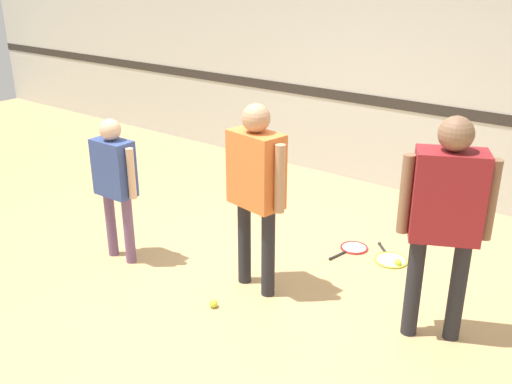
% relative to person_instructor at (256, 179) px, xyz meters
% --- Properties ---
extents(ground_plane, '(16.00, 16.00, 0.00)m').
position_rel_person_instructor_xyz_m(ground_plane, '(-0.22, 0.10, -0.96)').
color(ground_plane, tan).
extents(wall_back, '(16.00, 0.07, 3.20)m').
position_rel_person_instructor_xyz_m(wall_back, '(-0.22, 2.82, 0.63)').
color(wall_back, beige).
rests_on(wall_back, ground_plane).
extents(person_instructor, '(0.58, 0.31, 1.56)m').
position_rel_person_instructor_xyz_m(person_instructor, '(0.00, 0.00, 0.00)').
color(person_instructor, '#232328').
rests_on(person_instructor, ground_plane).
extents(person_student_left, '(0.50, 0.21, 1.31)m').
position_rel_person_instructor_xyz_m(person_student_left, '(-1.28, -0.34, -0.15)').
color(person_student_left, '#6B4C70').
rests_on(person_student_left, ground_plane).
extents(person_student_right, '(0.56, 0.43, 1.63)m').
position_rel_person_instructor_xyz_m(person_student_right, '(1.40, 0.25, 0.04)').
color(person_student_right, '#232328').
rests_on(person_student_right, ground_plane).
extents(racket_spare_on_floor, '(0.46, 0.47, 0.03)m').
position_rel_person_instructor_xyz_m(racket_spare_on_floor, '(0.69, 1.12, -0.95)').
color(racket_spare_on_floor, '#C6D838').
rests_on(racket_spare_on_floor, ground_plane).
extents(racket_second_spare, '(0.31, 0.50, 0.03)m').
position_rel_person_instructor_xyz_m(racket_second_spare, '(0.31, 1.10, -0.95)').
color(racket_second_spare, red).
rests_on(racket_second_spare, ground_plane).
extents(tennis_ball_near_instructor, '(0.07, 0.07, 0.07)m').
position_rel_person_instructor_xyz_m(tennis_ball_near_instructor, '(-0.08, -0.44, -0.93)').
color(tennis_ball_near_instructor, '#CCE038').
rests_on(tennis_ball_near_instructor, ground_plane).
extents(tennis_ball_by_spare_racket, '(0.07, 0.07, 0.07)m').
position_rel_person_instructor_xyz_m(tennis_ball_by_spare_racket, '(0.79, 1.06, -0.93)').
color(tennis_ball_by_spare_racket, '#CCE038').
rests_on(tennis_ball_by_spare_racket, ground_plane).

